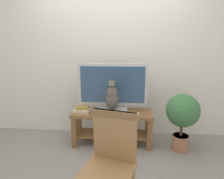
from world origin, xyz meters
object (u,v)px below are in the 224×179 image
(tv, at_px, (113,86))
(potted_plant, at_px, (182,114))
(book_stack, at_px, (82,110))
(cat, at_px, (112,97))
(media_box, at_px, (112,111))
(wooden_chair, at_px, (111,160))
(tv_stand, at_px, (112,122))

(tv, height_order, potted_plant, tv)
(book_stack, bearing_deg, cat, -5.73)
(potted_plant, bearing_deg, tv, 169.73)
(media_box, bearing_deg, wooden_chair, -86.35)
(media_box, height_order, book_stack, book_stack)
(tv, distance_m, cat, 0.19)
(tv_stand, distance_m, media_box, 0.19)
(book_stack, bearing_deg, tv, 11.00)
(book_stack, bearing_deg, potted_plant, -3.71)
(tv_stand, relative_size, media_box, 2.73)
(wooden_chair, xyz_separation_m, book_stack, (-0.52, 1.31, -0.02))
(book_stack, xyz_separation_m, potted_plant, (1.42, -0.09, -0.00))
(cat, height_order, book_stack, cat)
(wooden_chair, relative_size, book_stack, 3.68)
(tv, bearing_deg, tv_stand, -90.02)
(media_box, bearing_deg, book_stack, 175.94)
(wooden_chair, bearing_deg, potted_plant, 53.59)
(wooden_chair, bearing_deg, book_stack, 111.82)
(tv, relative_size, media_box, 2.33)
(media_box, xyz_separation_m, wooden_chair, (0.08, -1.28, 0.02))
(media_box, distance_m, wooden_chair, 1.28)
(tv_stand, height_order, book_stack, book_stack)
(wooden_chair, bearing_deg, tv_stand, 93.59)
(cat, xyz_separation_m, potted_plant, (0.98, -0.05, -0.21))
(tv_stand, bearing_deg, potted_plant, -6.64)
(book_stack, bearing_deg, tv_stand, 2.87)
(media_box, distance_m, potted_plant, 0.98)
(cat, height_order, wooden_chair, cat)
(tv_stand, height_order, wooden_chair, wooden_chair)
(wooden_chair, height_order, book_stack, wooden_chair)
(tv, distance_m, book_stack, 0.56)
(cat, xyz_separation_m, wooden_chair, (0.08, -1.26, -0.19))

